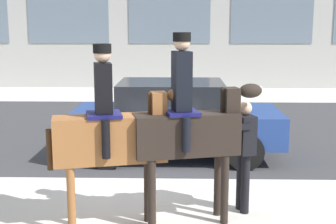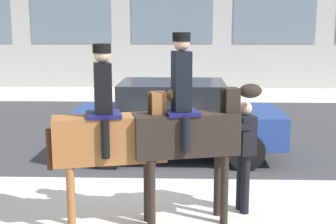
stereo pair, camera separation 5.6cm
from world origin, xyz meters
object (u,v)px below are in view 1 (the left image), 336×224
object	(u,v)px
mounted_horse_companion	(189,128)
street_car_near_lane	(175,118)
pedestrian_bystander	(243,147)
mounted_horse_lead	(113,134)

from	to	relation	value
mounted_horse_companion	street_car_near_lane	bearing A→B (deg)	80.01
mounted_horse_companion	street_car_near_lane	world-z (taller)	mounted_horse_companion
street_car_near_lane	mounted_horse_companion	bearing A→B (deg)	-86.00
pedestrian_bystander	street_car_near_lane	bearing A→B (deg)	-87.44
mounted_horse_lead	mounted_horse_companion	world-z (taller)	mounted_horse_companion
mounted_horse_lead	mounted_horse_companion	distance (m)	1.04
mounted_horse_companion	street_car_near_lane	distance (m)	3.38
street_car_near_lane	pedestrian_bystander	bearing A→B (deg)	-70.37
mounted_horse_lead	pedestrian_bystander	distance (m)	1.95
mounted_horse_lead	street_car_near_lane	bearing A→B (deg)	63.74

